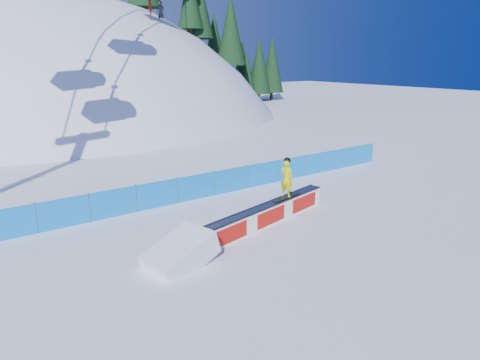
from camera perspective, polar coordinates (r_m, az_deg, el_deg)
ground at (r=18.09m, az=7.07°, el=-5.02°), size 160.00×160.00×0.00m
snow_hill at (r=60.65m, az=-21.97°, el=-9.06°), size 64.00×64.00×64.00m
treeline at (r=63.45m, az=-2.92°, el=18.75°), size 19.47×12.00×19.41m
safety_fence at (r=21.23m, az=-1.13°, el=-0.01°), size 22.05×0.05×1.30m
rail_box at (r=17.10m, az=3.57°, el=-4.68°), size 7.12×2.00×0.86m
snow_ramp at (r=14.31m, az=-7.93°, el=-10.95°), size 2.59×1.92×1.45m
snowboarder at (r=17.68m, az=6.24°, el=0.29°), size 1.65×0.66×1.70m
distant_skiers at (r=44.04m, az=-21.71°, el=21.44°), size 18.25×7.12×5.18m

